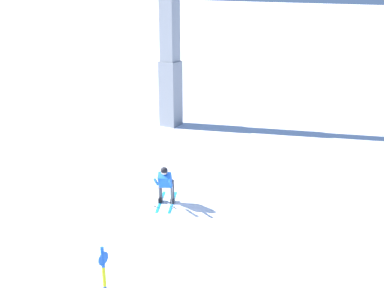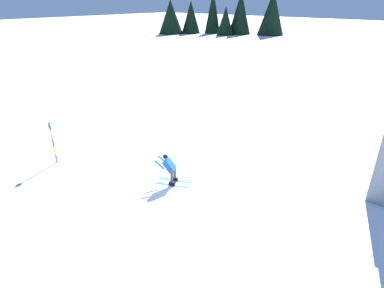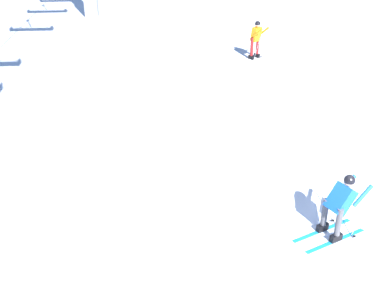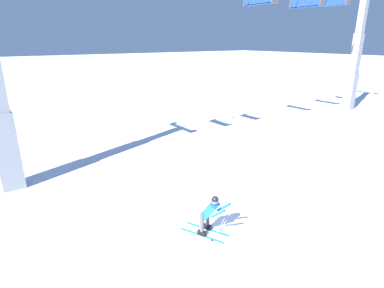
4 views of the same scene
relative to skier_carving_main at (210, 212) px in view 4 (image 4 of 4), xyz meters
The scene contains 5 objects.
ground_plane 1.04m from the skier_carving_main, 121.71° to the right, with size 260.00×260.00×0.00m, color white.
skier_carving_main is the anchor object (origin of this frame).
lift_tower_far 23.74m from the skier_carving_main, 18.91° to the left, with size 0.78×2.54×10.36m.
chairlift_seat_fourth 18.02m from the skier_carving_main, 27.77° to the left, with size 0.61×2.44×2.14m.
chairlift_seat_farthest 20.91m from the skier_carving_main, 23.14° to the left, with size 0.61×2.11×1.86m.
Camera 4 is at (-5.18, -6.14, 6.03)m, focal length 29.02 mm.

